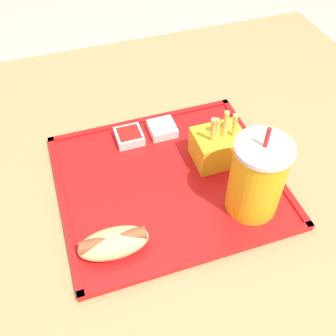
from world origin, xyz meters
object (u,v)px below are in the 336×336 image
soda_cup (257,178)px  sauce_cup_ketchup (129,136)px  fries_carton (218,146)px  sauce_cup_mayo (163,128)px  hot_dog_far (114,243)px

soda_cup → sauce_cup_ketchup: bearing=-54.9°
fries_carton → sauce_cup_mayo: (0.08, -0.10, -0.02)m
fries_carton → soda_cup: bearing=95.2°
sauce_cup_ketchup → sauce_cup_mayo: bearing=-179.0°
fries_carton → sauce_cup_ketchup: 0.18m
hot_dog_far → sauce_cup_ketchup: 0.25m
hot_dog_far → fries_carton: (-0.23, -0.13, 0.01)m
soda_cup → sauce_cup_ketchup: size_ratio=3.37×
fries_carton → sauce_cup_ketchup: size_ratio=2.25×
soda_cup → fries_carton: (0.01, -0.12, -0.04)m
soda_cup → fries_carton: 0.13m
hot_dog_far → sauce_cup_mayo: bearing=-123.4°
sauce_cup_mayo → sauce_cup_ketchup: bearing=1.0°
soda_cup → sauce_cup_ketchup: 0.28m
fries_carton → sauce_cup_mayo: 0.13m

